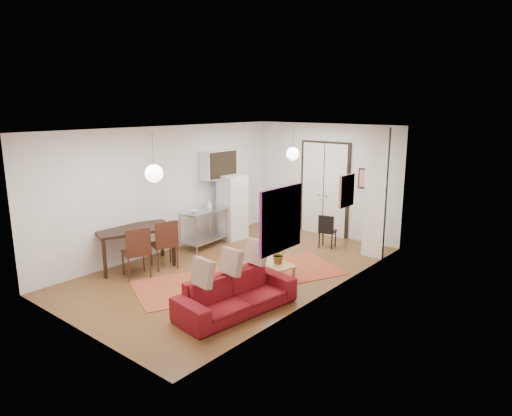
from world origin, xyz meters
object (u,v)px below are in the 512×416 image
Objects in this scene: dining_table at (134,232)px; black_side_chair at (329,228)px; kitchen_counter at (204,223)px; fridge at (232,207)px; dining_chair_far at (140,246)px; sofa at (236,294)px; coffee_table at (275,265)px; dining_chair_near at (167,238)px.

dining_table is 2.13× the size of black_side_chair.
kitchen_counter is 0.71× the size of dining_table.
dining_chair_far is (0.34, -3.10, -0.21)m from fridge.
sofa is 2.61m from dining_chair_far.
dining_chair_near is (-2.25, -0.77, 0.29)m from coffee_table.
dining_chair_far reaches higher than kitchen_counter.
dining_table is at bearing -85.50° from fridge.
kitchen_counter is at bearing -149.05° from dining_chair_far.
fridge is 3.13m from dining_chair_far.
sofa reaches higher than coffee_table.
black_side_chair is (-0.32, 2.60, 0.15)m from coffee_table.
sofa is at bearing -77.25° from coffee_table.
dining_chair_near is at bearing -161.04° from coffee_table.
coffee_table is 2.71m from dining_chair_far.
dining_table is at bearing -95.02° from dining_chair_far.
fridge is at bearing -153.52° from dining_chair_far.
sofa is 2.56× the size of black_side_chair.
dining_chair_near reaches higher than kitchen_counter.
dining_chair_near is at bearing 41.63° from dining_table.
kitchen_counter is (-2.99, 2.15, 0.28)m from sofa.
fridge is 2.87m from dining_table.
sofa is 1.28× the size of fridge.
fridge reaches higher than black_side_chair.
fridge is at bearing 51.23° from sofa.
black_side_chair is (1.93, 4.07, -0.14)m from dining_chair_far.
dining_chair_far reaches higher than black_side_chair.
coffee_table is 0.54× the size of dining_table.
dining_chair_far is 4.51m from black_side_chair.
dining_chair_near reaches higher than coffee_table.
dining_chair_far reaches higher than dining_table.
kitchen_counter is 1.51× the size of black_side_chair.
black_side_chair is (1.93, 3.37, -0.14)m from dining_chair_near.
sofa is 1.69× the size of kitchen_counter.
kitchen_counter is 1.18× the size of dining_chair_near.
sofa is 3.15m from dining_table.
dining_chair_near reaches higher than black_side_chair.
kitchen_counter reaches higher than coffee_table.
dining_table reaches higher than coffee_table.
dining_chair_near is (-2.59, 0.71, 0.31)m from sofa.
kitchen_counter reaches higher than black_side_chair.
kitchen_counter is 1.50m from dining_chair_near.
dining_chair_far is (-2.25, -1.47, 0.29)m from coffee_table.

